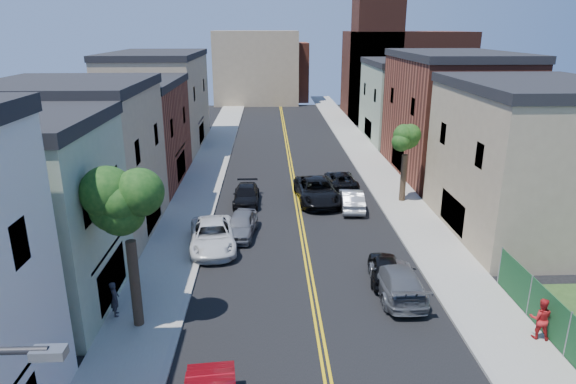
{
  "coord_description": "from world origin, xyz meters",
  "views": [
    {
      "loc": [
        -2.12,
        -5.43,
        12.57
      ],
      "look_at": [
        -0.83,
        26.67,
        2.0
      ],
      "focal_mm": 31.34,
      "sensor_mm": 36.0,
      "label": 1
    }
  ],
  "objects": [
    {
      "name": "bldg_left_brick",
      "position": [
        -14.0,
        36.0,
        4.0
      ],
      "size": [
        9.0,
        12.0,
        8.0
      ],
      "primitive_type": "cube",
      "color": "brown",
      "rests_on": "ground"
    },
    {
      "name": "sidewalk_right",
      "position": [
        7.9,
        40.0,
        0.07
      ],
      "size": [
        3.2,
        100.0,
        0.15
      ],
      "primitive_type": "cube",
      "color": "gray",
      "rests_on": "ground"
    },
    {
      "name": "sidewalk_left",
      "position": [
        -7.9,
        40.0,
        0.07
      ],
      "size": [
        3.2,
        100.0,
        0.15
      ],
      "primitive_type": "cube",
      "color": "gray",
      "rests_on": "ground"
    },
    {
      "name": "church",
      "position": [
        16.33,
        67.07,
        7.24
      ],
      "size": [
        16.2,
        14.2,
        22.6
      ],
      "color": "#4C2319",
      "rests_on": "ground"
    },
    {
      "name": "white_pickup",
      "position": [
        -5.5,
        22.23,
        0.78
      ],
      "size": [
        3.27,
        5.9,
        1.56
      ],
      "primitive_type": "imported",
      "rotation": [
        0.0,
        0.0,
        0.12
      ],
      "color": "silver",
      "rests_on": "ground"
    },
    {
      "name": "pedestrian_right",
      "position": [
        9.1,
        12.29,
        1.06
      ],
      "size": [
        1.07,
        0.95,
        1.83
      ],
      "primitive_type": "imported",
      "rotation": [
        0.0,
        0.0,
        2.81
      ],
      "color": "red",
      "rests_on": "sidewalk_right"
    },
    {
      "name": "black_suv_lane",
      "position": [
        1.5,
        30.32,
        0.87
      ],
      "size": [
        3.34,
        6.48,
        1.75
      ],
      "primitive_type": "imported",
      "rotation": [
        0.0,
        0.0,
        0.07
      ],
      "color": "black",
      "rests_on": "ground"
    },
    {
      "name": "backdrop_center",
      "position": [
        0.0,
        86.0,
        5.0
      ],
      "size": [
        10.0,
        8.0,
        10.0
      ],
      "primitive_type": "cube",
      "color": "brown",
      "rests_on": "ground"
    },
    {
      "name": "black_car_right",
      "position": [
        3.87,
        17.91,
        0.67
      ],
      "size": [
        2.05,
        4.08,
        1.34
      ],
      "primitive_type": "imported",
      "rotation": [
        0.0,
        0.0,
        3.02
      ],
      "color": "black",
      "rests_on": "ground"
    },
    {
      "name": "silver_car_right",
      "position": [
        3.85,
        28.61,
        0.72
      ],
      "size": [
        1.78,
        4.48,
        1.45
      ],
      "primitive_type": "imported",
      "rotation": [
        0.0,
        0.0,
        3.08
      ],
      "color": "#A9ACB1",
      "rests_on": "ground"
    },
    {
      "name": "tree_left_mid",
      "position": [
        -7.88,
        14.01,
        6.58
      ],
      "size": [
        5.2,
        5.2,
        9.29
      ],
      "color": "#34241A",
      "rests_on": "sidewalk_left"
    },
    {
      "name": "backdrop_left",
      "position": [
        -4.0,
        82.0,
        6.0
      ],
      "size": [
        14.0,
        8.0,
        12.0
      ],
      "primitive_type": "cube",
      "color": "#998466",
      "rests_on": "ground"
    },
    {
      "name": "curb_left",
      "position": [
        -6.15,
        40.0,
        0.07
      ],
      "size": [
        0.3,
        100.0,
        0.15
      ],
      "primitive_type": "cube",
      "color": "gray",
      "rests_on": "ground"
    },
    {
      "name": "bldg_left_tan_far",
      "position": [
        -14.0,
        50.0,
        4.75
      ],
      "size": [
        9.0,
        16.0,
        9.5
      ],
      "primitive_type": "cube",
      "color": "#998466",
      "rests_on": "ground"
    },
    {
      "name": "bldg_left_tan_near",
      "position": [
        -14.0,
        25.0,
        4.5
      ],
      "size": [
        9.0,
        10.0,
        9.0
      ],
      "primitive_type": "cube",
      "color": "#998466",
      "rests_on": "ground"
    },
    {
      "name": "black_car_left",
      "position": [
        -3.8,
        30.12,
        0.67
      ],
      "size": [
        1.91,
        4.62,
        1.34
      ],
      "primitive_type": "imported",
      "rotation": [
        0.0,
        0.0,
        -0.01
      ],
      "color": "black",
      "rests_on": "ground"
    },
    {
      "name": "bldg_right_brick",
      "position": [
        14.0,
        38.0,
        5.0
      ],
      "size": [
        9.0,
        14.0,
        10.0
      ],
      "primitive_type": "cube",
      "color": "brown",
      "rests_on": "ground"
    },
    {
      "name": "tree_right_far",
      "position": [
        7.92,
        30.01,
        5.76
      ],
      "size": [
        4.4,
        4.4,
        8.03
      ],
      "color": "#34241A",
      "rests_on": "sidewalk_right"
    },
    {
      "name": "bldg_left_palegrn",
      "position": [
        -14.0,
        16.0,
        4.25
      ],
      "size": [
        9.0,
        8.0,
        8.5
      ],
      "primitive_type": "cube",
      "color": "gray",
      "rests_on": "ground"
    },
    {
      "name": "dark_car_right_far",
      "position": [
        3.8,
        33.67,
        0.69
      ],
      "size": [
        2.44,
        5.02,
        1.37
      ],
      "primitive_type": "imported",
      "rotation": [
        0.0,
        0.0,
        3.17
      ],
      "color": "black",
      "rests_on": "ground"
    },
    {
      "name": "grey_car_right",
      "position": [
        4.15,
        16.41,
        0.77
      ],
      "size": [
        2.16,
        5.29,
        1.53
      ],
      "primitive_type": "imported",
      "rotation": [
        0.0,
        0.0,
        3.14
      ],
      "color": "#53555A",
      "rests_on": "ground"
    },
    {
      "name": "bldg_right_tan",
      "position": [
        14.0,
        24.0,
        4.5
      ],
      "size": [
        9.0,
        12.0,
        9.0
      ],
      "primitive_type": "cube",
      "color": "#998466",
      "rests_on": "ground"
    },
    {
      "name": "grey_car_left",
      "position": [
        -3.89,
        24.05,
        0.75
      ],
      "size": [
        2.3,
        4.56,
        1.49
      ],
      "primitive_type": "imported",
      "rotation": [
        0.0,
        0.0,
        -0.13
      ],
      "color": "slate",
      "rests_on": "ground"
    },
    {
      "name": "curb_right",
      "position": [
        6.15,
        40.0,
        0.07
      ],
      "size": [
        0.3,
        100.0,
        0.15
      ],
      "primitive_type": "cube",
      "color": "gray",
      "rests_on": "ground"
    },
    {
      "name": "bldg_right_palegrn",
      "position": [
        14.0,
        52.0,
        4.25
      ],
      "size": [
        9.0,
        12.0,
        8.5
      ],
      "primitive_type": "cube",
      "color": "gray",
      "rests_on": "ground"
    },
    {
      "name": "pedestrian_left",
      "position": [
        -9.1,
        14.76,
        0.97
      ],
      "size": [
        0.55,
        0.69,
        1.65
      ],
      "primitive_type": "imported",
      "rotation": [
        0.0,
        0.0,
        1.85
      ],
      "color": "#292830",
      "rests_on": "sidewalk_left"
    }
  ]
}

